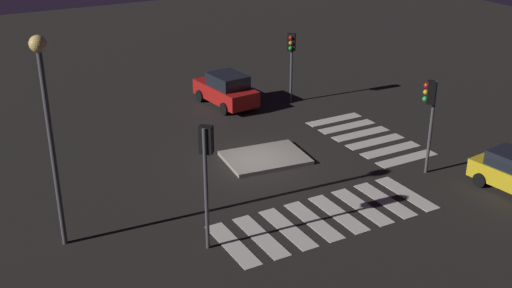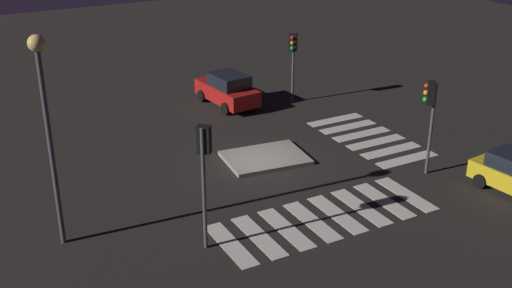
{
  "view_description": "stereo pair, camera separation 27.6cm",
  "coord_description": "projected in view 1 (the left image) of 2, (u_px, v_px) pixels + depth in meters",
  "views": [
    {
      "loc": [
        -12.68,
        -22.81,
        12.19
      ],
      "look_at": [
        0.0,
        0.0,
        1.0
      ],
      "focal_mm": 44.59,
      "sensor_mm": 36.0,
      "label": 1
    },
    {
      "loc": [
        -12.43,
        -22.94,
        12.19
      ],
      "look_at": [
        0.0,
        0.0,
        1.0
      ],
      "focal_mm": 44.59,
      "sensor_mm": 36.0,
      "label": 2
    }
  ],
  "objects": [
    {
      "name": "ground_plane",
      "position": [
        256.0,
        164.0,
        28.79
      ],
      "size": [
        80.0,
        80.0,
        0.0
      ],
      "primitive_type": "plane",
      "color": "black"
    },
    {
      "name": "traffic_island",
      "position": [
        265.0,
        158.0,
        29.22
      ],
      "size": [
        3.94,
        3.13,
        0.18
      ],
      "color": "gray",
      "rests_on": "ground"
    },
    {
      "name": "car_red",
      "position": [
        226.0,
        90.0,
        35.73
      ],
      "size": [
        2.35,
        4.43,
        1.87
      ],
      "rotation": [
        0.0,
        0.0,
        1.67
      ],
      "color": "red",
      "rests_on": "ground"
    },
    {
      "name": "traffic_light_north",
      "position": [
        291.0,
        51.0,
        35.29
      ],
      "size": [
        0.54,
        0.53,
        4.03
      ],
      "rotation": [
        0.0,
        0.0,
        -2.31
      ],
      "color": "#47474C",
      "rests_on": "ground"
    },
    {
      "name": "traffic_light_east",
      "position": [
        430.0,
        104.0,
        26.79
      ],
      "size": [
        0.53,
        0.54,
        4.19
      ],
      "rotation": [
        0.0,
        0.0,
        2.52
      ],
      "color": "#47474C",
      "rests_on": "ground"
    },
    {
      "name": "traffic_light_south",
      "position": [
        206.0,
        157.0,
        21.17
      ],
      "size": [
        0.54,
        0.53,
        4.54
      ],
      "rotation": [
        0.0,
        0.0,
        0.82
      ],
      "color": "#47474C",
      "rests_on": "ground"
    },
    {
      "name": "street_lamp",
      "position": [
        47.0,
        107.0,
        20.63
      ],
      "size": [
        0.56,
        0.56,
        7.54
      ],
      "color": "#47474C",
      "rests_on": "ground"
    },
    {
      "name": "crosswalk_near",
      "position": [
        326.0,
        217.0,
        24.34
      ],
      "size": [
        8.75,
        3.2,
        0.02
      ],
      "color": "silver",
      "rests_on": "ground"
    },
    {
      "name": "crosswalk_side",
      "position": [
        368.0,
        138.0,
        31.63
      ],
      "size": [
        3.2,
        6.45,
        0.02
      ],
      "color": "silver",
      "rests_on": "ground"
    }
  ]
}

